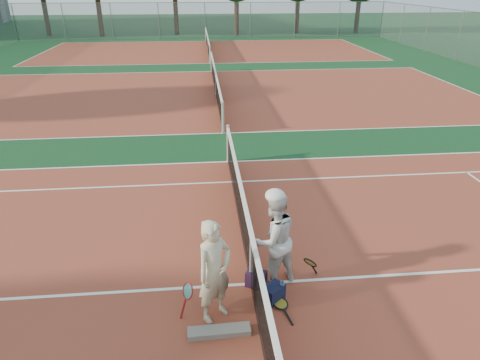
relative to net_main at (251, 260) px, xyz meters
name	(u,v)px	position (x,y,z in m)	size (l,w,h in m)	color
ground	(251,284)	(0.00, 0.00, -0.51)	(130.00, 130.00, 0.00)	#0F371A
court_main	(251,284)	(0.00, 0.00, -0.51)	(23.77, 10.97, 0.01)	brown
court_far_a	(216,94)	(0.00, 13.50, -0.51)	(23.77, 10.97, 0.01)	brown
court_far_b	(208,50)	(0.00, 27.00, -0.51)	(23.77, 10.97, 0.01)	brown
net_main	(251,260)	(0.00, 0.00, 0.00)	(0.10, 10.98, 1.02)	black
net_far_a	(216,83)	(0.00, 13.50, 0.00)	(0.10, 10.98, 1.02)	black
net_far_b	(208,43)	(0.00, 27.00, 0.00)	(0.10, 10.98, 1.02)	black
fence_back	(205,21)	(0.00, 34.00, 0.99)	(32.00, 0.06, 3.00)	slate
player_a	(214,271)	(-0.64, -0.69, 0.33)	(0.61, 0.40, 1.68)	beige
player_b	(273,239)	(0.37, 0.06, 0.34)	(0.83, 0.64, 1.70)	silver
racket_red	(188,299)	(-1.05, -0.62, -0.22)	(0.23, 0.27, 0.58)	maroon
racket_black_held	(310,269)	(1.01, -0.02, -0.26)	(0.38, 0.27, 0.50)	black
racket_spare	(280,304)	(0.41, -0.57, -0.48)	(0.60, 0.27, 0.07)	black
sports_bag_navy	(273,293)	(0.31, -0.42, -0.37)	(0.35, 0.24, 0.27)	black
sports_bag_purple	(256,279)	(0.08, -0.04, -0.37)	(0.33, 0.23, 0.27)	black
net_cover_canvas	(219,331)	(-0.60, -1.09, -0.46)	(0.93, 0.21, 0.10)	slate
water_bottle	(282,290)	(0.46, -0.39, -0.36)	(0.09, 0.09, 0.30)	silver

